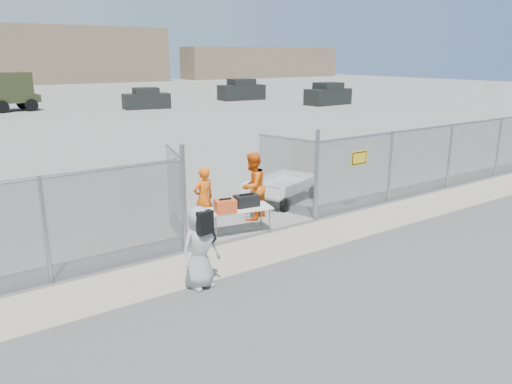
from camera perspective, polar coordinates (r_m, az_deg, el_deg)
ground at (r=11.32m, az=5.87°, el=-7.59°), size 160.00×160.00×0.00m
dirt_strip at (r=12.03m, az=2.75°, el=-6.06°), size 44.00×1.60×0.01m
chain_link_fence at (r=12.45m, az=0.00°, el=0.00°), size 40.00×0.20×2.20m
folding_table at (r=12.68m, az=-1.91°, el=-3.29°), size 1.72×1.00×0.69m
orange_bag at (r=12.19m, az=-3.53°, el=-1.61°), size 0.57×0.44×0.32m
black_duffel at (r=12.65m, az=-1.09°, el=-1.00°), size 0.65×0.43×0.29m
security_worker_left at (r=12.89m, az=-6.01°, el=-0.78°), size 0.65×0.46×1.67m
security_worker_right at (r=13.63m, az=-0.42°, el=0.65°), size 1.12×1.03×1.87m
visitor at (r=9.73m, az=-6.45°, el=-6.28°), size 0.87×0.62×1.65m
utility_trailer at (r=15.50m, az=2.86°, el=0.31°), size 3.50×2.61×0.76m
parked_vehicle_near at (r=44.05m, az=-12.43°, el=10.40°), size 4.09×2.38×1.74m
parked_vehicle_mid at (r=51.77m, az=-1.67°, el=11.61°), size 4.73×2.46×2.06m
parked_vehicle_far at (r=47.06m, az=8.23°, el=11.03°), size 4.49×2.26×1.97m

